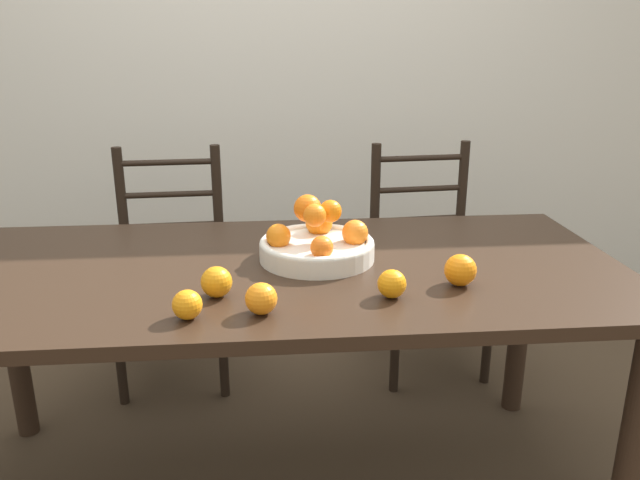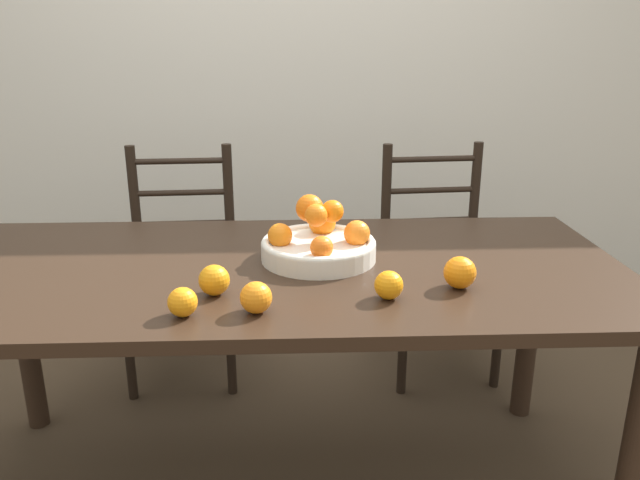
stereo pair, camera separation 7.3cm
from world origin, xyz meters
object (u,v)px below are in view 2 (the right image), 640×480
Objects in this scene: chair_left at (182,266)px; chair_right at (437,262)px; orange_loose_4 at (256,297)px; orange_loose_3 at (214,280)px; orange_loose_0 at (460,273)px; orange_loose_1 at (183,302)px; fruit_bowl at (319,242)px; orange_loose_2 at (389,285)px.

chair_left and chair_right have the same top height.
chair_right is at bearing -3.07° from chair_left.
chair_right reaches higher than orange_loose_4.
orange_loose_3 reaches higher than orange_loose_4.
orange_loose_0 is 0.51m from orange_loose_4.
orange_loose_4 reaches higher than orange_loose_1.
chair_left is 1.00× the size of chair_right.
fruit_bowl reaches higher than orange_loose_4.
orange_loose_1 is 0.48m from orange_loose_2.
orange_loose_2 is 0.32m from orange_loose_4.
orange_loose_0 is 1.00m from chair_right.
orange_loose_4 reaches higher than orange_loose_2.
orange_loose_3 is 1.26m from chair_right.
chair_left is at bearing 126.56° from fruit_bowl.
orange_loose_4 is at bearing -165.90° from orange_loose_0.
fruit_bowl is 3.97× the size of orange_loose_0.
orange_loose_0 is (0.34, -0.23, -0.01)m from fruit_bowl.
orange_loose_3 is (0.06, 0.12, 0.00)m from orange_loose_1.
orange_loose_2 is 1.10m from chair_right.
fruit_bowl is 4.77× the size of orange_loose_1.
orange_loose_1 is 0.07× the size of chair_right.
orange_loose_3 is 1.03× the size of orange_loose_4.
chair_left reaches higher than orange_loose_4.
orange_loose_3 is at bearing 134.92° from orange_loose_4.
orange_loose_4 is at bearing 4.08° from orange_loose_1.
orange_loose_2 is 0.92× the size of orange_loose_3.
orange_loose_3 is at bearing -137.19° from fruit_bowl.
orange_loose_0 reaches higher than orange_loose_3.
chair_left is (-0.20, 1.07, -0.31)m from orange_loose_1.
chair_left is (-0.86, 0.93, -0.32)m from orange_loose_0.
fruit_bowl reaches higher than orange_loose_2.
chair_right is (0.51, 0.70, -0.33)m from fruit_bowl.
chair_right is (0.83, 1.07, -0.31)m from orange_loose_1.
orange_loose_3 reaches higher than orange_loose_2.
orange_loose_4 is at bearing -168.24° from orange_loose_2.
orange_loose_3 is (-0.26, -0.24, -0.01)m from fruit_bowl.
orange_loose_1 is at bearing -131.41° from fruit_bowl.
chair_left reaches higher than orange_loose_3.
orange_loose_3 is 0.15m from orange_loose_4.
chair_right reaches higher than orange_loose_2.
orange_loose_4 is (0.16, 0.01, 0.00)m from orange_loose_1.
chair_right is (0.36, 0.99, -0.31)m from orange_loose_2.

